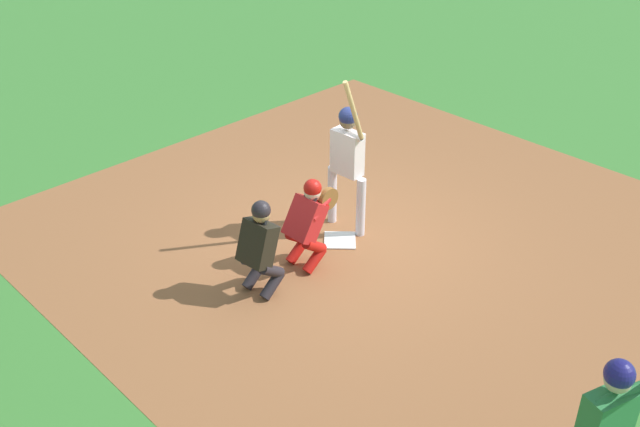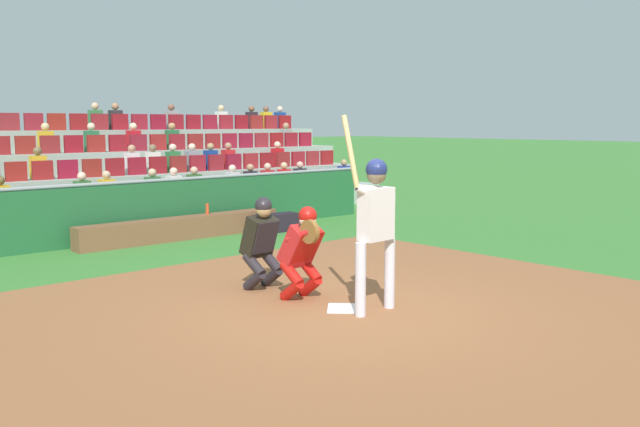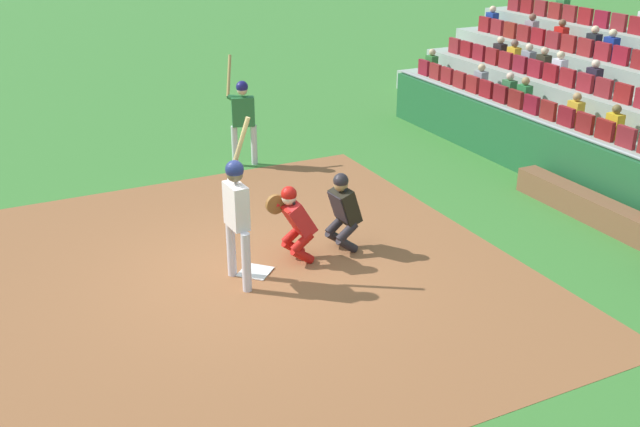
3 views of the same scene
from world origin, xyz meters
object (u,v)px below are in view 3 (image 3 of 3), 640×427
home_plate_umpire (343,208)px  on_deck_batter (243,113)px  dugout_bench (613,218)px  home_plate_marker (255,272)px  catcher_crouching (294,219)px  batter_at_plate (236,207)px

home_plate_umpire → on_deck_batter: (4.49, -0.04, 0.39)m
dugout_bench → on_deck_batter: on_deck_batter is taller
home_plate_umpire → home_plate_marker: bearing=95.0°
home_plate_marker → on_deck_batter: (4.63, -1.58, 1.09)m
home_plate_marker → catcher_crouching: (0.10, -0.69, 0.69)m
batter_at_plate → catcher_crouching: 1.15m
catcher_crouching → home_plate_umpire: size_ratio=0.96×
catcher_crouching → batter_at_plate: bearing=106.0°
home_plate_umpire → dugout_bench: home_plate_umpire is taller
home_plate_marker → batter_at_plate: 1.22m
home_plate_marker → batter_at_plate: (-0.18, 0.31, 1.16)m
catcher_crouching → on_deck_batter: on_deck_batter is taller
batter_at_plate → catcher_crouching: size_ratio=1.90×
batter_at_plate → dugout_bench: bearing=-99.3°
home_plate_marker → catcher_crouching: catcher_crouching is taller
catcher_crouching → dugout_bench: catcher_crouching is taller
batter_at_plate → home_plate_umpire: 1.93m
home_plate_umpire → batter_at_plate: bearing=99.8°
home_plate_marker → home_plate_umpire: size_ratio=0.34×
catcher_crouching → dugout_bench: 5.42m
batter_at_plate → home_plate_umpire: bearing=-80.2°
home_plate_marker → batter_at_plate: bearing=120.7°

